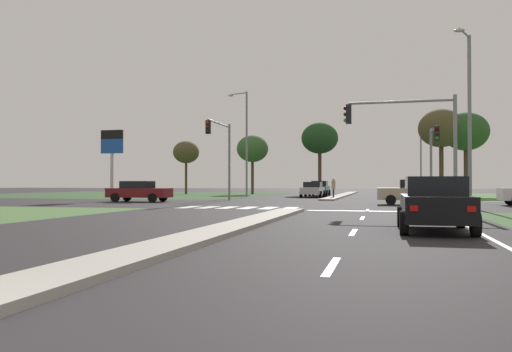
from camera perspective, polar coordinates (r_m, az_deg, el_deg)
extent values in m
plane|color=#282628|center=(32.96, 6.40, -3.15)|extent=(200.00, 200.00, 0.00)
cube|color=#2D4C28|center=(64.48, -13.61, -1.97)|extent=(35.00, 35.00, 0.01)
cube|color=#ADA89E|center=(14.38, -3.68, -5.94)|extent=(1.20, 22.00, 0.14)
cube|color=gray|center=(57.83, 9.66, -2.06)|extent=(1.20, 36.00, 0.14)
cube|color=silver|center=(8.64, 8.33, -9.81)|extent=(0.14, 2.00, 0.01)
cube|color=silver|center=(14.58, 10.66, -6.11)|extent=(0.14, 2.00, 0.01)
cube|color=silver|center=(20.55, 11.63, -4.56)|extent=(0.14, 2.00, 0.01)
cube|color=silver|center=(26.54, 12.16, -3.70)|extent=(0.14, 2.00, 0.01)
cube|color=silver|center=(14.92, 23.72, -5.94)|extent=(0.14, 24.00, 0.01)
cube|color=silver|center=(25.69, 12.77, -3.80)|extent=(6.40, 0.50, 0.01)
cube|color=silver|center=(29.51, -7.41, -3.42)|extent=(0.70, 2.80, 0.01)
cube|color=silver|center=(29.11, -5.30, -3.46)|extent=(0.70, 2.80, 0.01)
cube|color=silver|center=(28.75, -3.13, -3.49)|extent=(0.70, 2.80, 0.01)
cube|color=silver|center=(28.43, -0.91, -3.52)|extent=(0.70, 2.80, 0.01)
cube|color=silver|center=(28.16, 1.36, -3.55)|extent=(0.70, 2.80, 0.01)
cube|color=silver|center=(27.93, 3.66, -3.57)|extent=(0.70, 2.80, 0.01)
cube|color=#B7B7BC|center=(49.89, 6.26, -1.61)|extent=(1.81, 4.56, 0.63)
cube|color=black|center=(50.04, 6.28, -0.95)|extent=(1.59, 2.10, 0.52)
cube|color=red|center=(52.09, 7.35, -1.51)|extent=(0.20, 0.04, 0.14)
cube|color=red|center=(52.27, 5.86, -1.51)|extent=(0.20, 0.04, 0.14)
cylinder|color=black|center=(48.34, 7.09, -2.02)|extent=(0.22, 0.64, 0.64)
cylinder|color=black|center=(48.58, 4.98, -2.01)|extent=(0.22, 0.64, 0.64)
cylinder|color=black|center=(51.24, 7.48, -1.95)|extent=(0.22, 0.64, 0.64)
cylinder|color=black|center=(51.47, 5.48, -1.94)|extent=(0.22, 0.64, 0.64)
cube|color=black|center=(15.51, 19.03, -3.30)|extent=(1.74, 4.21, 0.70)
cube|color=black|center=(15.34, 19.06, -1.04)|extent=(1.53, 1.94, 0.52)
cube|color=red|center=(13.34, 16.99, -3.42)|extent=(0.20, 0.04, 0.14)
cube|color=red|center=(13.47, 22.63, -3.37)|extent=(0.20, 0.04, 0.14)
cylinder|color=black|center=(16.82, 15.66, -4.31)|extent=(0.22, 0.64, 0.64)
cylinder|color=black|center=(16.96, 21.57, -4.25)|extent=(0.22, 0.64, 0.64)
cylinder|color=black|center=(14.13, 15.98, -4.99)|extent=(0.22, 0.64, 0.64)
cylinder|color=black|center=(14.30, 23.00, -4.90)|extent=(0.22, 0.64, 0.64)
cube|color=maroon|center=(38.77, -12.71, -1.81)|extent=(4.56, 1.80, 0.67)
cube|color=black|center=(38.83, -12.91, -0.93)|extent=(2.10, 1.59, 0.52)
cube|color=red|center=(40.45, -15.19, -1.67)|extent=(0.04, 0.20, 0.14)
cube|color=red|center=(39.26, -16.16, -1.69)|extent=(0.04, 0.20, 0.14)
cylinder|color=black|center=(38.97, -10.20, -2.31)|extent=(0.64, 0.22, 0.64)
cylinder|color=black|center=(37.33, -11.33, -2.37)|extent=(0.64, 0.22, 0.64)
cylinder|color=black|center=(40.25, -14.00, -2.25)|extent=(0.64, 0.22, 0.64)
cylinder|color=black|center=(38.67, -15.25, -2.30)|extent=(0.64, 0.22, 0.64)
cube|color=#BCAD8E|center=(33.89, 17.06, -1.89)|extent=(4.54, 1.83, 0.74)
cube|color=black|center=(33.89, 17.31, -0.82)|extent=(2.09, 1.61, 0.52)
cube|color=red|center=(33.40, 21.05, -1.76)|extent=(0.04, 0.20, 0.14)
cube|color=red|center=(34.78, 20.76, -1.72)|extent=(0.04, 0.20, 0.14)
cylinder|color=black|center=(32.94, 14.62, -2.57)|extent=(0.64, 0.22, 0.64)
cylinder|color=black|center=(34.77, 14.58, -2.48)|extent=(0.64, 0.22, 0.64)
cylinder|color=black|center=(33.10, 19.66, -2.55)|extent=(0.64, 0.22, 0.64)
cylinder|color=black|center=(34.92, 19.36, -2.45)|extent=(0.64, 0.22, 0.64)
cylinder|color=black|center=(35.71, 26.16, -2.38)|extent=(0.64, 0.22, 0.64)
cube|color=#19565B|center=(55.29, 7.02, -1.47)|extent=(1.75, 4.27, 0.76)
cube|color=black|center=(55.43, 7.04, -0.81)|extent=(1.54, 1.97, 0.52)
cube|color=red|center=(57.35, 7.94, -1.37)|extent=(0.20, 0.04, 0.14)
cube|color=red|center=(57.51, 6.62, -1.37)|extent=(0.20, 0.04, 0.14)
cylinder|color=black|center=(53.83, 7.77, -1.89)|extent=(0.22, 0.64, 0.64)
cylinder|color=black|center=(54.05, 5.92, -1.89)|extent=(0.22, 0.64, 0.64)
cylinder|color=black|center=(56.55, 8.07, -1.84)|extent=(0.22, 0.64, 0.64)
cylinder|color=black|center=(56.76, 6.31, -1.83)|extent=(0.22, 0.64, 0.64)
cylinder|color=gray|center=(26.29, 21.08, 2.37)|extent=(0.18, 0.18, 5.57)
cylinder|color=gray|center=(26.36, 15.62, 7.87)|extent=(4.98, 0.12, 0.12)
cube|color=black|center=(26.33, 10.16, 6.71)|extent=(0.26, 0.32, 0.95)
sphere|color=#360503|center=(26.38, 9.81, 7.35)|extent=(0.20, 0.20, 0.20)
sphere|color=#3A2405|center=(26.34, 9.81, 6.71)|extent=(0.20, 0.20, 0.20)
sphere|color=green|center=(26.30, 9.81, 6.06)|extent=(0.20, 0.20, 0.20)
cylinder|color=gray|center=(41.06, -2.95, 1.53)|extent=(0.18, 0.18, 6.05)
cylinder|color=gray|center=(38.86, -4.05, 5.77)|extent=(0.12, 5.07, 0.12)
cube|color=black|center=(36.41, -5.29, 5.38)|extent=(0.32, 0.26, 0.95)
sphere|color=red|center=(36.29, -5.37, 5.88)|extent=(0.20, 0.20, 0.20)
sphere|color=#3A2405|center=(36.26, -5.37, 5.41)|extent=(0.20, 0.20, 0.20)
sphere|color=black|center=(36.23, -5.37, 4.94)|extent=(0.20, 0.20, 0.20)
cylinder|color=gray|center=(39.40, 18.71, 1.13)|extent=(0.18, 0.18, 5.31)
cylinder|color=gray|center=(37.42, 18.96, 4.93)|extent=(0.12, 4.31, 0.12)
cube|color=black|center=(35.23, 19.27, 4.42)|extent=(0.32, 0.26, 0.95)
sphere|color=#360503|center=(35.10, 19.30, 4.94)|extent=(0.20, 0.20, 0.20)
sphere|color=#3A2405|center=(35.07, 19.30, 4.45)|extent=(0.20, 0.20, 0.20)
sphere|color=green|center=(35.04, 19.30, 3.96)|extent=(0.20, 0.20, 0.20)
cylinder|color=gray|center=(30.83, 22.45, 5.57)|extent=(0.20, 0.20, 9.49)
cylinder|color=gray|center=(30.76, 21.95, 14.40)|extent=(0.84, 1.85, 0.10)
ellipsoid|color=#B2B2A8|center=(29.82, 21.46, 14.69)|extent=(0.56, 0.28, 0.20)
cylinder|color=gray|center=(51.20, -1.04, 3.52)|extent=(0.20, 0.20, 10.41)
cylinder|color=gray|center=(52.41, -1.93, 9.05)|extent=(1.89, 0.80, 0.10)
ellipsoid|color=#B2B2A8|center=(52.99, -2.79, 8.83)|extent=(0.56, 0.28, 0.20)
cylinder|color=gray|center=(69.70, 17.69, 1.97)|extent=(0.20, 0.20, 9.35)
cylinder|color=gray|center=(70.37, 18.38, 5.68)|extent=(1.77, 0.58, 0.10)
ellipsoid|color=#B2B2A8|center=(70.67, 19.07, 5.58)|extent=(0.56, 0.28, 0.20)
cylinder|color=#232833|center=(46.10, 8.52, -1.86)|extent=(0.16, 0.16, 0.70)
cylinder|color=#9E8966|center=(46.09, 8.52, -0.97)|extent=(0.34, 0.34, 0.73)
sphere|color=tan|center=(46.09, 8.52, -0.39)|extent=(0.21, 0.21, 0.21)
cylinder|color=silver|center=(41.63, -15.58, -0.10)|extent=(0.24, 0.24, 3.68)
cube|color=#194CA5|center=(41.72, -15.57, 3.18)|extent=(1.80, 0.24, 1.10)
cube|color=black|center=(41.79, -15.56, 4.41)|extent=(1.80, 0.24, 0.70)
cylinder|color=#423323|center=(64.38, -7.70, -0.08)|extent=(0.29, 0.29, 4.30)
ellipsoid|color=#4C4728|center=(64.49, -7.70, 2.62)|extent=(3.22, 3.22, 2.74)
cylinder|color=#423323|center=(63.96, -0.39, 0.03)|extent=(0.34, 0.34, 4.55)
ellipsoid|color=#38602D|center=(64.09, -0.39, 3.02)|extent=(3.91, 3.91, 3.32)
cylinder|color=#423323|center=(62.15, 7.03, 0.51)|extent=(0.42, 0.42, 5.53)
ellipsoid|color=#1E421E|center=(62.36, 7.03, 4.16)|extent=(4.36, 4.36, 3.71)
cylinder|color=#423323|center=(58.56, 19.73, 0.82)|extent=(0.46, 0.46, 5.91)
ellipsoid|color=#4C4728|center=(58.84, 19.71, 4.98)|extent=(4.79, 4.79, 4.07)
cylinder|color=#423323|center=(59.12, 22.11, 0.63)|extent=(0.46, 0.46, 5.53)
ellipsoid|color=#285123|center=(59.35, 22.09, 4.56)|extent=(4.75, 4.75, 4.04)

